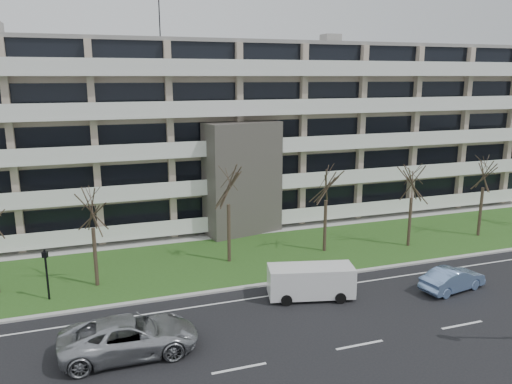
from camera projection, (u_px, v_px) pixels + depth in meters
name	position (u px, v px, depth m)	size (l,w,h in m)	color
ground	(360.00, 345.00, 23.74)	(160.00, 160.00, 0.00)	black
grass_verge	(266.00, 254.00, 35.70)	(90.00, 10.00, 0.06)	#2B501A
curb	(293.00, 280.00, 31.09)	(90.00, 0.35, 0.12)	#B2B2AD
sidewalk	(243.00, 232.00, 40.76)	(90.00, 2.00, 0.08)	#B2B2AD
lane_edge_line	(303.00, 291.00, 29.72)	(90.00, 0.12, 0.01)	white
apartment_building	(220.00, 131.00, 45.32)	(60.50, 15.10, 18.75)	tan
silver_pickup	(130.00, 336.00, 22.82)	(2.88, 6.25, 1.74)	#A7A9AE
blue_sedan	(453.00, 279.00, 29.67)	(1.48, 4.23, 1.39)	#80A3DE
white_van	(312.00, 279.00, 28.58)	(5.17, 2.91, 1.89)	white
pedestrian_signal	(46.00, 268.00, 28.05)	(0.35, 0.31, 3.06)	black
tree_2	(91.00, 205.00, 29.26)	(3.29, 3.29, 6.59)	#382B21
tree_3	(228.00, 181.00, 33.07)	(3.65, 3.65, 7.29)	#382B21
tree_4	(327.00, 180.00, 35.20)	(3.43, 3.43, 6.86)	#382B21
tree_5	(413.00, 179.00, 36.34)	(3.33, 3.33, 6.67)	#382B21
tree_6	(485.00, 168.00, 38.65)	(3.55, 3.55, 7.09)	#382B21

